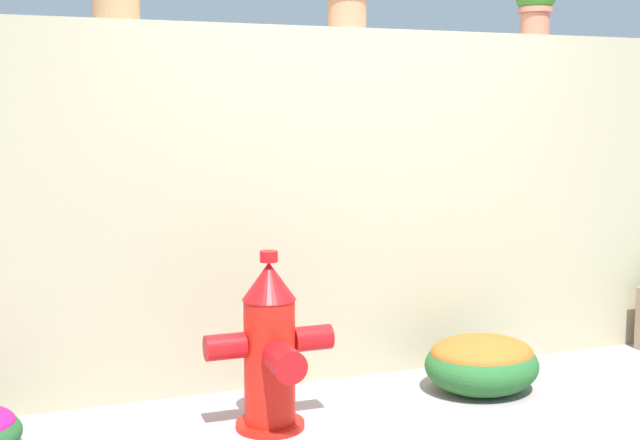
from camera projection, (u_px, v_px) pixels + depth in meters
stone_wall at (339, 204)px, 4.75m from camera, size 5.68×0.30×1.90m
fire_hydrant at (271, 349)px, 3.91m from camera, size 0.60×0.48×0.83m
flower_bush_right at (482, 361)px, 4.47m from camera, size 0.61×0.55×0.31m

